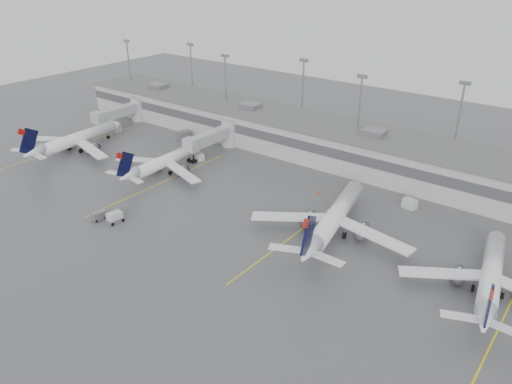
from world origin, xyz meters
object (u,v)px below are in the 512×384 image
Objects in this scene: jet_mid_right at (334,218)px; jet_mid_left at (165,161)px; jet_far_right at (491,276)px; jet_far_left at (75,139)px; baggage_tug at (115,218)px.

jet_mid_left is at bearing 167.05° from jet_mid_right.
jet_far_left is at bearing 170.98° from jet_far_right.
jet_far_left is 28.02m from jet_mid_left.
jet_mid_left is at bearing 168.10° from jet_far_right.
jet_mid_left is 70.14m from jet_far_right.
jet_mid_right is 26.43m from jet_far_right.
baggage_tug is at bearing -31.14° from jet_far_left.
baggage_tug is at bearing -172.24° from jet_far_right.
baggage_tug is (9.58, -21.70, -2.01)m from jet_mid_left.
jet_mid_left is 0.85× the size of jet_mid_right.
jet_far_right reaches higher than baggage_tug.
jet_mid_left is 0.97× the size of jet_far_right.
jet_far_left is at bearing 161.37° from baggage_tug.
jet_far_left reaches higher than baggage_tug.
jet_mid_right is (71.42, 3.03, 0.21)m from jet_far_left.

